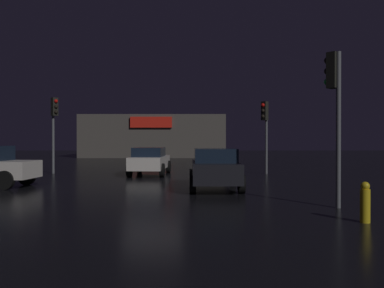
# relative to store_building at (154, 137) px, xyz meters

# --- Properties ---
(ground_plane) EXTENTS (120.00, 120.00, 0.00)m
(ground_plane) POSITION_rel_store_building_xyz_m (2.67, -30.56, -2.36)
(ground_plane) COLOR black
(store_building) EXTENTS (15.93, 10.05, 4.71)m
(store_building) POSITION_rel_store_building_xyz_m (0.00, 0.00, 0.00)
(store_building) COLOR #4C4742
(store_building) RESTS_ON ground
(traffic_signal_main) EXTENTS (0.42, 0.42, 4.26)m
(traffic_signal_main) POSITION_rel_store_building_xyz_m (8.26, -36.56, 0.75)
(traffic_signal_main) COLOR #595B60
(traffic_signal_main) RESTS_ON ground
(traffic_signal_cross_left) EXTENTS (0.43, 0.42, 4.25)m
(traffic_signal_cross_left) POSITION_rel_store_building_xyz_m (-3.39, -25.11, 0.68)
(traffic_signal_cross_left) COLOR #595B60
(traffic_signal_cross_left) RESTS_ON ground
(traffic_signal_cross_right) EXTENTS (0.43, 0.42, 4.01)m
(traffic_signal_cross_right) POSITION_rel_store_building_xyz_m (8.40, -25.38, 0.54)
(traffic_signal_cross_right) COLOR #595B60
(traffic_signal_cross_right) RESTS_ON ground
(car_near) EXTENTS (1.93, 4.26, 1.54)m
(car_near) POSITION_rel_store_building_xyz_m (5.21, -32.32, -1.55)
(car_near) COLOR black
(car_near) RESTS_ON ground
(car_crossing) EXTENTS (2.08, 4.28, 1.48)m
(car_crossing) POSITION_rel_store_building_xyz_m (2.08, -26.11, -1.57)
(car_crossing) COLOR silver
(car_crossing) RESTS_ON ground
(fire_hydrant) EXTENTS (0.22, 0.22, 0.92)m
(fire_hydrant) POSITION_rel_store_building_xyz_m (8.22, -38.61, -1.90)
(fire_hydrant) COLOR gold
(fire_hydrant) RESTS_ON ground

